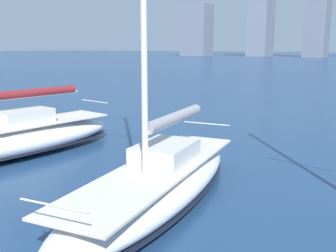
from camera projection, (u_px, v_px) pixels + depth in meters
sailboat_grey at (158, 181)px, 10.71m from camera, size 3.36×9.18×12.00m
sailboat_maroon at (13, 138)px, 15.38m from camera, size 3.80×9.57×11.19m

